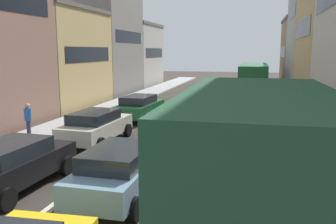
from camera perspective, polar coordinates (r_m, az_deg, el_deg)
The scene contains 15 objects.
sidewalk_left at distance 25.29m, azimuth -10.46°, elevation 0.18°, with size 2.60×64.00×0.14m, color #A8A8A8.
lane_stripe_left at distance 23.70m, azimuth 0.64°, elevation -0.45°, with size 0.16×60.00×0.01m, color silver.
lane_stripe_right at distance 23.17m, azimuth 8.85°, elevation -0.80°, with size 0.16×60.00×0.01m, color silver.
building_row_left at distance 27.59m, azimuth -21.08°, elevation 11.21°, with size 7.20×43.90×12.49m.
removalist_box_truck at distance 7.07m, azimuth 13.90°, elevation -8.95°, with size 2.82×7.75×3.58m.
sedan_centre_lane_second at distance 10.59m, azimuth -7.53°, elevation -9.10°, with size 2.10×4.32×1.49m.
wagon_left_lane_second at distance 12.04m, azimuth -23.54°, elevation -7.53°, with size 2.20×4.37×1.49m.
hatchback_centre_lane_third at distance 16.03m, azimuth 0.23°, elevation -2.52°, with size 2.29×4.41×1.49m.
sedan_left_lane_third at distance 16.77m, azimuth -11.42°, elevation -2.16°, with size 2.22×4.38×1.49m.
coupe_centre_lane_fourth at distance 21.15m, azimuth 4.07°, elevation 0.46°, with size 2.09×4.32×1.49m.
sedan_left_lane_fourth at distance 22.14m, azimuth -4.56°, elevation 0.87°, with size 2.28×4.41×1.49m.
sedan_centre_lane_fifth at distance 26.85m, azimuth 5.69°, elevation 2.42°, with size 2.13×4.34×1.49m.
sedan_right_lane_behind_truck at distance 14.22m, azimuth 13.35°, elevation -4.39°, with size 2.21×4.37×1.49m.
bus_mid_queue_primary at distance 36.06m, azimuth 13.47°, elevation 5.61°, with size 2.81×10.50×2.90m.
pedestrian_near_kerb at distance 18.84m, azimuth -21.43°, elevation -0.89°, with size 0.34×0.50×1.66m.
Camera 1 is at (3.62, -2.71, 4.21)m, focal length 38.19 mm.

